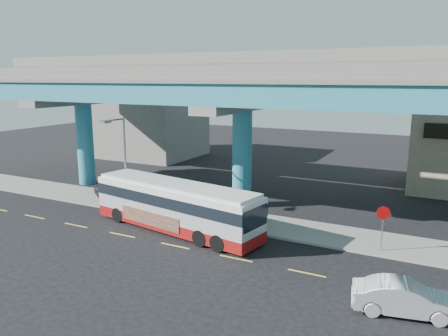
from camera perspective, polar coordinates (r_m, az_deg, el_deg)
The scene contains 10 objects.
ground at distance 26.62m, azimuth -6.02°, elevation -9.88°, with size 120.00×120.00×0.00m, color black.
sidewalk at distance 31.05m, azimuth -0.43°, elevation -6.47°, with size 70.00×4.00×0.15m, color gray.
lane_markings at distance 26.39m, azimuth -6.39°, elevation -10.07°, with size 58.00×0.12×0.01m.
viaduct at distance 32.74m, azimuth 2.53°, elevation 10.61°, with size 52.00×12.40×11.70m.
building_concrete at distance 56.17m, azimuth -9.82°, elevation 6.18°, with size 12.00×10.00×9.00m, color gray.
transit_bus at distance 28.41m, azimuth -6.36°, elevation -4.77°, with size 12.63×4.74×3.18m.
sedan at distance 20.53m, azimuth 22.61°, elevation -15.42°, with size 4.56×2.34×1.43m, color #AFAFB4.
parked_car at distance 36.40m, azimuth -14.35°, elevation -2.88°, with size 4.25×2.80×1.35m, color #2A2A2E.
street_lamp at distance 32.25m, azimuth -13.45°, elevation 2.34°, with size 0.50×2.29×6.90m.
stop_sign at distance 26.11m, azimuth 20.07°, elevation -6.24°, with size 0.74×0.32×2.61m.
Camera 1 is at (13.73, -20.61, 9.78)m, focal length 35.00 mm.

